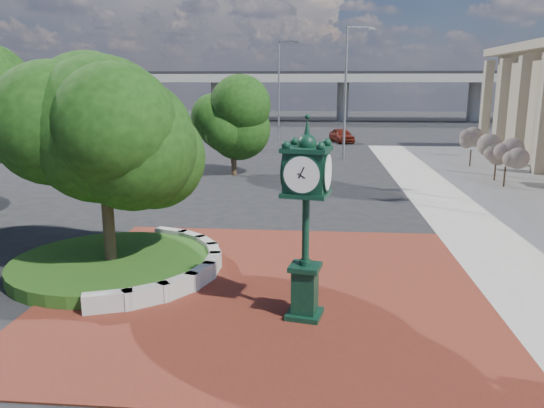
% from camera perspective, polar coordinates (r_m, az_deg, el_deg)
% --- Properties ---
extents(ground, '(200.00, 200.00, 0.00)m').
position_cam_1_polar(ground, '(16.30, -0.13, -7.71)').
color(ground, black).
rests_on(ground, ground).
extents(plaza, '(12.00, 12.00, 0.04)m').
position_cam_1_polar(plaza, '(15.37, -0.47, -8.94)').
color(plaza, maroon).
rests_on(plaza, ground).
extents(planter_wall, '(2.96, 6.77, 0.54)m').
position_cam_1_polar(planter_wall, '(16.66, -9.51, -6.45)').
color(planter_wall, '#9E9B93').
rests_on(planter_wall, ground).
extents(grass_bed, '(6.10, 6.10, 0.40)m').
position_cam_1_polar(grass_bed, '(17.39, -16.88, -6.25)').
color(grass_bed, '#1E4112').
rests_on(grass_bed, ground).
extents(overpass, '(90.00, 12.00, 7.50)m').
position_cam_1_polar(overpass, '(85.22, 4.09, 13.35)').
color(overpass, '#9E9B93').
rests_on(overpass, ground).
extents(tree_planter, '(5.20, 5.20, 6.33)m').
position_cam_1_polar(tree_planter, '(16.61, -17.66, 5.33)').
color(tree_planter, '#38281C').
rests_on(tree_planter, ground).
extents(tree_street, '(4.40, 4.40, 5.45)m').
position_cam_1_polar(tree_street, '(33.73, -4.19, 8.58)').
color(tree_street, '#38281C').
rests_on(tree_street, ground).
extents(post_clock, '(1.19, 1.19, 4.96)m').
position_cam_1_polar(post_clock, '(12.67, 3.67, -0.86)').
color(post_clock, black).
rests_on(post_clock, ground).
extents(parked_car, '(2.73, 4.42, 1.40)m').
position_cam_1_polar(parked_car, '(53.53, 7.51, 7.34)').
color(parked_car, '#58150C').
rests_on(parked_car, ground).
extents(street_lamp_near, '(2.17, 0.69, 9.80)m').
position_cam_1_polar(street_lamp_near, '(40.83, 8.25, 12.74)').
color(street_lamp_near, slate).
rests_on(street_lamp_near, ground).
extents(street_lamp_far, '(2.16, 0.75, 9.80)m').
position_cam_1_polar(street_lamp_far, '(54.07, 0.97, 12.85)').
color(street_lamp_far, slate).
rests_on(street_lamp_far, ground).
extents(shrub_near, '(1.20, 1.20, 2.20)m').
position_cam_1_polar(shrub_near, '(32.39, 23.88, 4.41)').
color(shrub_near, '#38281C').
rests_on(shrub_near, ground).
extents(shrub_mid, '(1.20, 1.20, 2.20)m').
position_cam_1_polar(shrub_mid, '(34.34, 23.00, 4.91)').
color(shrub_mid, '#38281C').
rests_on(shrub_mid, ground).
extents(shrub_far, '(1.20, 1.20, 2.20)m').
position_cam_1_polar(shrub_far, '(39.67, 20.66, 6.04)').
color(shrub_far, '#38281C').
rests_on(shrub_far, ground).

